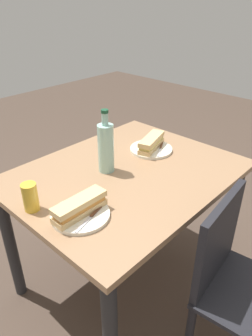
# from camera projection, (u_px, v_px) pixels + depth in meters

# --- Properties ---
(ground_plane) EXTENTS (8.00, 8.00, 0.00)m
(ground_plane) POSITION_uv_depth(u_px,v_px,m) (126.00, 277.00, 1.92)
(ground_plane) COLOR #47382D
(dining_table) EXTENTS (1.11, 0.87, 0.75)m
(dining_table) POSITION_uv_depth(u_px,v_px,m) (126.00, 191.00, 1.61)
(dining_table) COLOR #997251
(dining_table) RESTS_ON ground
(chair_far) EXTENTS (0.44, 0.44, 0.84)m
(chair_far) POSITION_uv_depth(u_px,v_px,m) (235.00, 280.00, 1.30)
(chair_far) COLOR black
(chair_far) RESTS_ON ground
(plate_near) EXTENTS (0.24, 0.24, 0.01)m
(plate_near) POSITION_uv_depth(u_px,v_px,m) (151.00, 149.00, 1.75)
(plate_near) COLOR silver
(plate_near) RESTS_ON dining_table
(baguette_sandwich_near) EXTENTS (0.23, 0.13, 0.07)m
(baguette_sandwich_near) POSITION_uv_depth(u_px,v_px,m) (151.00, 142.00, 1.73)
(baguette_sandwich_near) COLOR #DBB77A
(baguette_sandwich_near) RESTS_ON plate_near
(knife_near) EXTENTS (0.16, 0.10, 0.01)m
(knife_near) POSITION_uv_depth(u_px,v_px,m) (160.00, 148.00, 1.74)
(knife_near) COLOR silver
(knife_near) RESTS_ON plate_near
(plate_far) EXTENTS (0.24, 0.24, 0.01)m
(plate_far) POSITION_uv_depth(u_px,v_px,m) (80.00, 215.00, 1.24)
(plate_far) COLOR silver
(plate_far) RESTS_ON dining_table
(baguette_sandwich_far) EXTENTS (0.23, 0.07, 0.07)m
(baguette_sandwich_far) POSITION_uv_depth(u_px,v_px,m) (80.00, 206.00, 1.22)
(baguette_sandwich_far) COLOR #DBB77A
(baguette_sandwich_far) RESTS_ON plate_far
(knife_far) EXTENTS (0.18, 0.06, 0.01)m
(knife_far) POSITION_uv_depth(u_px,v_px,m) (91.00, 217.00, 1.21)
(knife_far) COLOR silver
(knife_far) RESTS_ON plate_far
(water_bottle) EXTENTS (0.08, 0.08, 0.32)m
(water_bottle) POSITION_uv_depth(u_px,v_px,m) (106.00, 147.00, 1.50)
(water_bottle) COLOR #99C6B7
(water_bottle) RESTS_ON dining_table
(beer_glass) EXTENTS (0.06, 0.06, 0.12)m
(beer_glass) POSITION_uv_depth(u_px,v_px,m) (30.00, 197.00, 1.25)
(beer_glass) COLOR gold
(beer_glass) RESTS_ON dining_table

